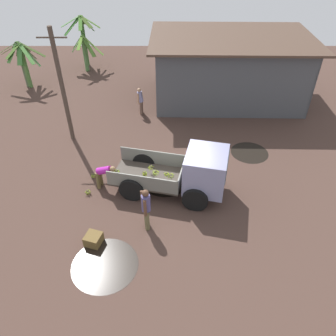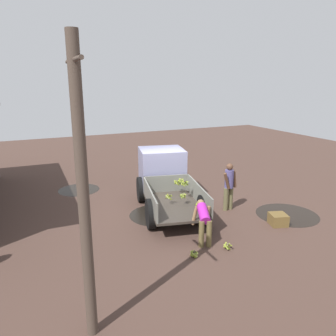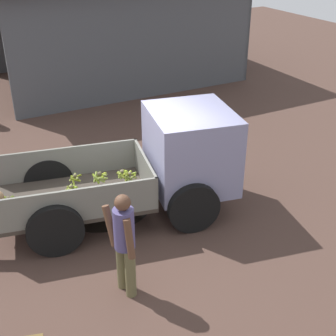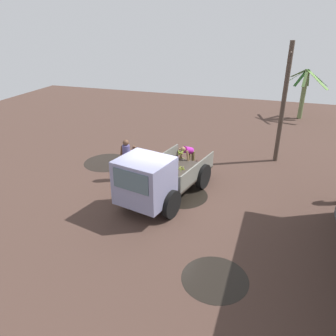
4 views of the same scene
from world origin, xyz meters
TOP-DOWN VIEW (x-y plane):
  - ground at (0.00, 0.00)m, footprint 36.00×36.00m
  - mud_patch_0 at (3.44, 2.55)m, footprint 1.76×1.76m
  - mud_patch_1 at (-2.44, -3.68)m, footprint 2.17×2.17m
  - mud_patch_2 at (-0.54, 0.50)m, footprint 2.01×2.01m
  - cargo_truck at (0.55, -0.24)m, footprint 4.73×2.73m
  - warehouse_shed at (3.57, 8.39)m, footprint 9.10×6.13m
  - utility_pole at (-5.18, 3.80)m, footprint 1.27×0.20m
  - banana_palm_0 at (-6.11, 12.56)m, footprint 2.16×2.07m
  - banana_palm_2 at (-9.27, 9.86)m, footprint 2.29×2.58m
  - banana_palm_3 at (-9.44, 10.00)m, footprint 2.86×2.03m
  - banana_palm_4 at (-6.36, 13.70)m, footprint 2.60×2.36m
  - person_foreground_visitor at (-1.17, -2.04)m, footprint 0.39×0.69m
  - person_worker_loading at (-2.97, 0.09)m, footprint 0.88×0.65m
  - person_bystander_near_shed at (-1.93, 6.34)m, footprint 0.37×0.61m
  - banana_bunch_on_ground_0 at (-3.63, -0.32)m, footprint 0.25×0.25m
  - banana_bunch_on_ground_1 at (-3.60, 0.73)m, footprint 0.23×0.22m
  - wooden_crate_0 at (-2.95, -2.78)m, footprint 0.66×0.66m

SIDE VIEW (x-z plane):
  - ground at x=0.00m, z-range 0.00..0.00m
  - mud_patch_0 at x=3.44m, z-range 0.00..0.01m
  - mud_patch_1 at x=-2.44m, z-range 0.00..0.01m
  - mud_patch_2 at x=-0.54m, z-range 0.00..0.01m
  - banana_bunch_on_ground_1 at x=-3.60m, z-range 0.00..0.20m
  - banana_bunch_on_ground_0 at x=-3.63m, z-range 0.02..0.22m
  - wooden_crate_0 at x=-2.95m, z-range 0.00..0.37m
  - person_worker_loading at x=-2.97m, z-range 0.14..1.32m
  - person_bystander_near_shed at x=-1.93m, z-range 0.08..1.60m
  - person_foreground_visitor at x=-1.17m, z-range 0.10..1.85m
  - cargo_truck at x=0.55m, z-range 0.06..2.08m
  - banana_palm_0 at x=-6.11m, z-range 0.13..2.57m
  - banana_palm_3 at x=-9.44m, z-range 0.11..2.93m
  - banana_palm_2 at x=-9.27m, z-range 0.20..2.95m
  - banana_palm_4 at x=-6.36m, z-range 0.21..3.63m
  - warehouse_shed at x=3.57m, z-range 0.76..4.35m
  - utility_pole at x=-5.18m, z-range 0.06..5.41m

